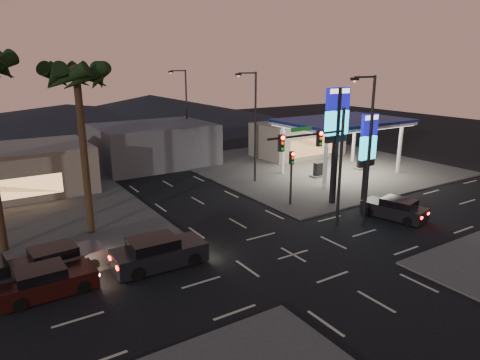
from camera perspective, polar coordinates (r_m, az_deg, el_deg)
ground at (r=25.32m, az=7.10°, el=-9.85°), size 140.00×140.00×0.00m
corner_lot_ne at (r=46.76m, az=9.68°, el=1.92°), size 24.00×24.00×0.12m
gas_station at (r=43.05m, az=13.58°, el=7.37°), size 12.20×8.20×5.47m
convenience_store at (r=51.34m, az=7.68°, el=5.40°), size 10.00×6.00×4.00m
pylon_sign_tall at (r=33.05m, az=12.77°, el=7.43°), size 2.20×0.35×9.00m
pylon_sign_short at (r=34.48m, az=16.72°, el=4.55°), size 1.60×0.35×7.00m
traffic_signal_mast at (r=27.49m, az=10.84°, el=3.52°), size 6.10×0.39×8.00m
pedestal_signal at (r=32.76m, az=6.88°, el=1.44°), size 0.32×0.39×4.30m
streetlight_near at (r=28.91m, az=16.64°, el=4.71°), size 2.14×0.25×10.00m
streetlight_mid at (r=38.52m, az=1.81°, el=7.85°), size 2.14×0.25×10.00m
streetlight_far at (r=50.60m, az=-7.35°, el=9.52°), size 2.14×0.25×10.00m
palm_a at (r=27.60m, az=-20.87°, el=11.66°), size 4.41×4.41×10.86m
building_far_mid at (r=47.38m, az=-11.39°, el=4.66°), size 12.00×9.00×4.40m
hill_right at (r=83.41m, az=-11.80°, el=9.34°), size 50.00×50.00×5.00m
hill_center at (r=79.33m, az=-22.00°, el=7.91°), size 60.00×60.00×4.00m
car_lane_a_front at (r=23.95m, az=-10.87°, el=-9.50°), size 5.19×2.28×1.67m
car_lane_a_mid at (r=22.85m, az=-24.35°, el=-12.24°), size 4.49×1.98×1.45m
car_lane_b_front at (r=24.83m, az=-23.00°, el=-9.80°), size 4.68×2.26×1.48m
suv_station at (r=32.47m, az=19.97°, el=-3.65°), size 2.81×4.67×1.46m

